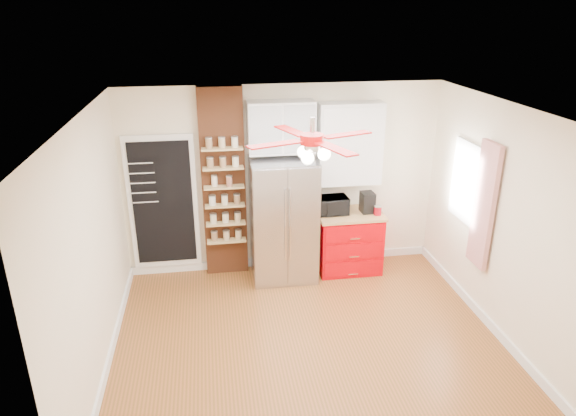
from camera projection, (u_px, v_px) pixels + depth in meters
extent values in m
plane|color=#985026|center=(308.00, 342.00, 6.01)|extent=(4.50, 4.50, 0.00)
plane|color=white|center=(313.00, 112.00, 5.01)|extent=(4.50, 4.50, 0.00)
cube|color=#FBEBCA|center=(283.00, 179.00, 7.34)|extent=(4.50, 0.02, 2.70)
cube|color=#FBEBCA|center=(365.00, 354.00, 3.67)|extent=(4.50, 0.02, 2.70)
cube|color=#FBEBCA|center=(92.00, 252.00, 5.18)|extent=(0.02, 4.00, 2.70)
cube|color=#FBEBCA|center=(504.00, 224.00, 5.83)|extent=(0.02, 4.00, 2.70)
cube|color=white|center=(163.00, 203.00, 7.16)|extent=(0.95, 0.04, 1.95)
cube|color=black|center=(163.00, 204.00, 7.14)|extent=(0.82, 0.02, 1.78)
cube|color=brown|center=(224.00, 184.00, 7.15)|extent=(0.60, 0.16, 2.70)
cube|color=#B1B1B6|center=(283.00, 220.00, 7.17)|extent=(0.90, 0.70, 1.75)
cube|color=white|center=(281.00, 127.00, 6.88)|extent=(0.90, 0.35, 0.70)
cube|color=#CF0009|center=(348.00, 243.00, 7.52)|extent=(0.90, 0.60, 0.86)
cube|color=#AF8A4C|center=(350.00, 214.00, 7.36)|extent=(0.94, 0.64, 0.04)
cube|color=white|center=(350.00, 144.00, 7.15)|extent=(0.90, 0.30, 1.15)
cube|color=white|center=(467.00, 183.00, 6.58)|extent=(0.04, 0.75, 1.05)
cube|color=#AC1A16|center=(484.00, 206.00, 6.11)|extent=(0.06, 0.40, 1.55)
cylinder|color=silver|center=(312.00, 127.00, 5.07)|extent=(0.05, 0.05, 0.20)
cylinder|color=#8C0908|center=(312.00, 139.00, 5.11)|extent=(0.24, 0.24, 0.10)
sphere|color=white|center=(312.00, 155.00, 5.17)|extent=(0.13, 0.13, 0.13)
imported|color=black|center=(331.00, 205.00, 7.29)|extent=(0.47, 0.33, 0.25)
cube|color=black|center=(367.00, 202.00, 7.34)|extent=(0.19, 0.22, 0.30)
cylinder|color=#AA0916|center=(378.00, 211.00, 7.26)|extent=(0.13, 0.13, 0.12)
cylinder|color=red|center=(371.00, 207.00, 7.38)|extent=(0.12, 0.12, 0.13)
cylinder|color=beige|center=(214.00, 181.00, 6.99)|extent=(0.10, 0.10, 0.14)
cylinder|color=#94604B|center=(229.00, 181.00, 6.98)|extent=(0.10, 0.10, 0.14)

